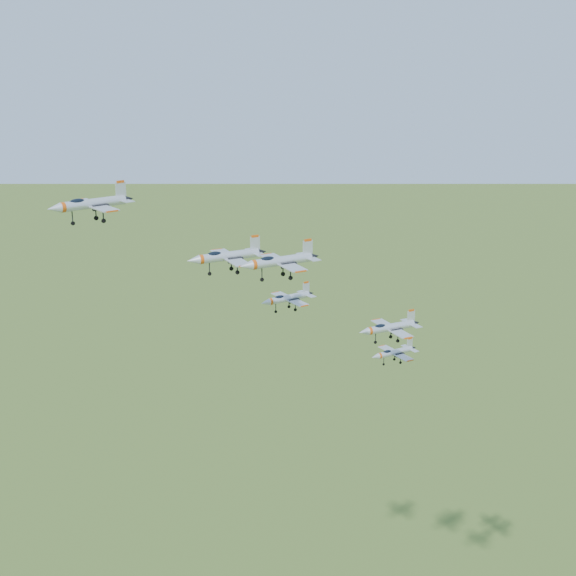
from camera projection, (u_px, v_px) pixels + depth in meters
jet_lead at (91, 204)px, 114.98m from camera, size 13.38×10.98×3.59m
jet_left_high at (227, 256)px, 116.72m from camera, size 12.52×10.55×3.37m
jet_right_high at (279, 261)px, 103.53m from camera, size 11.60×9.74×3.11m
jet_left_low at (287, 298)px, 134.75m from camera, size 10.70×8.87×2.86m
jet_right_low at (389, 327)px, 133.84m from camera, size 11.89×10.04×3.20m
jet_trail at (394, 352)px, 151.07m from camera, size 10.49×8.77×2.81m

